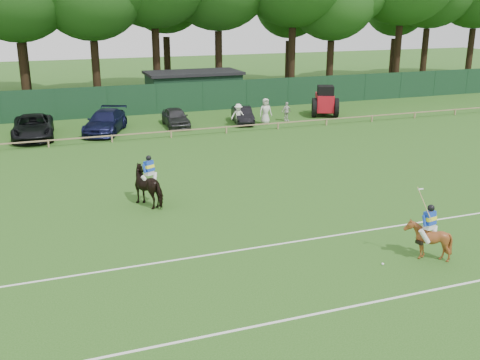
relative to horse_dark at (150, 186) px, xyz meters
name	(u,v)px	position (x,y,z in m)	size (l,w,h in m)	color
ground	(254,237)	(3.06, -5.10, -0.89)	(160.00, 160.00, 0.00)	#1E4C14
horse_dark	(150,186)	(0.00, 0.00, 0.00)	(0.96, 2.11, 1.78)	black
horse_chestnut	(428,240)	(8.09, -9.09, -0.16)	(1.17, 1.32, 1.46)	brown
suv_black	(33,127)	(-4.77, 15.92, -0.10)	(2.61, 5.67, 1.58)	black
sedan_navy	(105,122)	(0.08, 16.02, -0.10)	(2.21, 5.44, 1.58)	#111438
hatch_grey	(176,117)	(5.28, 16.42, -0.20)	(1.63, 4.06, 1.38)	#303033
estate_black	(243,115)	(10.39, 15.82, -0.27)	(1.31, 3.76, 1.24)	black
spectator_left	(238,115)	(9.66, 14.79, -0.04)	(1.10, 0.63, 1.70)	white
spectator_mid	(286,112)	(13.88, 15.39, -0.14)	(0.87, 0.36, 1.49)	beige
spectator_right	(266,111)	(11.89, 14.87, 0.10)	(0.96, 0.63, 1.97)	beige
rider_dark	(149,169)	(0.01, -0.01, 0.78)	(0.87, 0.62, 1.41)	silver
rider_chestnut	(430,222)	(8.09, -9.10, 0.53)	(0.97, 0.52, 2.05)	silver
polo_ball	(383,264)	(6.34, -9.00, -0.84)	(0.09, 0.09, 0.09)	silver
pitch_lines	(293,275)	(3.06, -8.60, -0.88)	(60.00, 5.10, 0.01)	silver
pitch_rail	(157,132)	(3.06, 12.90, -0.44)	(62.10, 0.10, 0.50)	#997F5B
perimeter_fence	(133,100)	(3.06, 21.90, 0.36)	(92.08, 0.08, 2.50)	#14351E
utility_shed	(193,88)	(9.06, 24.90, 0.65)	(8.40, 4.40, 3.04)	#14331E
tree_row	(140,99)	(5.06, 29.90, -0.89)	(96.00, 12.00, 21.00)	#26561C
tractor	(325,102)	(17.69, 16.25, 0.29)	(2.99, 3.51, 2.50)	#B0101D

